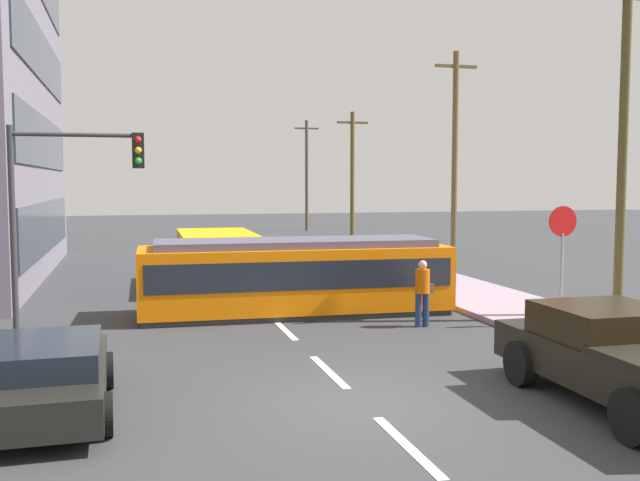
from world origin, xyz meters
TOP-DOWN VIEW (x-y plane):
  - ground_plane at (0.00, 10.00)m, footprint 120.00×120.00m
  - sidewalk_curb_right at (6.80, 6.00)m, footprint 3.20×36.00m
  - lane_stripe_0 at (0.00, -2.00)m, footprint 0.16×2.40m
  - lane_stripe_1 at (0.00, 2.00)m, footprint 0.16×2.40m
  - lane_stripe_2 at (0.00, 6.00)m, footprint 0.16×2.40m
  - lane_stripe_3 at (0.00, 14.09)m, footprint 0.16×2.40m
  - lane_stripe_4 at (0.00, 20.09)m, footprint 0.16×2.40m
  - streetcar_tram at (0.74, 8.09)m, footprint 8.46×2.85m
  - city_bus at (-0.72, 13.59)m, footprint 2.64×5.53m
  - pedestrian_crossing at (3.42, 5.53)m, footprint 0.51×0.36m
  - pickup_truck_parked at (4.04, -1.25)m, footprint 2.32×5.02m
  - parked_sedan_near at (-4.93, 0.64)m, footprint 2.07×4.20m
  - stop_sign at (6.78, 4.68)m, footprint 0.76×0.07m
  - traffic_light_mast at (-5.00, 6.79)m, footprint 3.04×0.33m
  - utility_pole_near at (8.76, 5.09)m, footprint 1.80×0.24m
  - utility_pole_mid at (9.32, 16.19)m, footprint 1.80×0.24m
  - utility_pole_far at (8.66, 28.06)m, footprint 1.80×0.24m
  - utility_pole_distant at (9.19, 41.00)m, footprint 1.80×0.24m

SIDE VIEW (x-z plane):
  - ground_plane at x=0.00m, z-range 0.00..0.00m
  - lane_stripe_0 at x=0.00m, z-range 0.00..0.01m
  - lane_stripe_1 at x=0.00m, z-range 0.00..0.01m
  - lane_stripe_2 at x=0.00m, z-range 0.00..0.01m
  - lane_stripe_3 at x=0.00m, z-range 0.00..0.01m
  - lane_stripe_4 at x=0.00m, z-range 0.00..0.01m
  - sidewalk_curb_right at x=6.80m, z-range 0.00..0.14m
  - parked_sedan_near at x=-4.93m, z-range 0.03..1.22m
  - pickup_truck_parked at x=4.04m, z-range 0.02..1.57m
  - pedestrian_crossing at x=3.42m, z-range 0.11..1.78m
  - streetcar_tram at x=0.74m, z-range 0.04..2.09m
  - city_bus at x=-0.72m, z-range 0.14..2.01m
  - stop_sign at x=6.78m, z-range 0.75..3.63m
  - traffic_light_mast at x=-5.00m, z-range 1.01..5.92m
  - utility_pole_far at x=8.66m, z-range 0.18..7.73m
  - utility_pole_distant at x=9.19m, z-range 0.18..8.34m
  - utility_pole_mid at x=9.32m, z-range 0.19..9.07m
  - utility_pole_near at x=8.76m, z-range 0.19..9.10m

